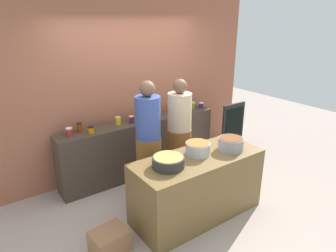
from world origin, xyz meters
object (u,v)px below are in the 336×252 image
preserve_jar_2 (91,130)px  preserve_jar_8 (176,110)px  preserve_jar_3 (118,121)px  preserve_jar_10 (193,105)px  preserve_jar_1 (80,128)px  cooking_pot_center (198,149)px  cook_in_cap (179,139)px  preserve_jar_4 (131,119)px  preserve_jar_11 (201,105)px  preserve_jar_6 (146,116)px  preserve_jar_0 (69,132)px  chalkboard_sign (232,131)px  preserve_jar_5 (141,118)px  preserve_jar_7 (170,111)px  cook_with_tongs (149,148)px  cooking_pot_right (231,144)px  preserve_jar_9 (185,106)px  bread_crate (110,241)px

preserve_jar_2 → preserve_jar_8: (1.53, 0.03, 0.00)m
preserve_jar_3 → preserve_jar_10: bearing=-1.0°
preserve_jar_1 → cooking_pot_center: 1.73m
cooking_pot_center → cook_in_cap: size_ratio=0.19×
preserve_jar_4 → preserve_jar_11: size_ratio=1.14×
preserve_jar_6 → preserve_jar_0: bearing=179.0°
chalkboard_sign → preserve_jar_6: bearing=162.1°
preserve_jar_5 → preserve_jar_6: size_ratio=0.91×
preserve_jar_3 → preserve_jar_7: size_ratio=1.22×
cook_with_tongs → cook_in_cap: cook_with_tongs is taller
preserve_jar_5 → cooking_pot_right: size_ratio=0.38×
preserve_jar_2 → preserve_jar_11: bearing=1.0°
preserve_jar_9 → cooking_pot_center: (-0.88, -1.37, -0.07)m
preserve_jar_1 → preserve_jar_7: (1.54, -0.06, -0.02)m
preserve_jar_0 → preserve_jar_11: preserve_jar_0 is taller
preserve_jar_10 → cook_with_tongs: bearing=-152.0°
cook_with_tongs → preserve_jar_8: bearing=35.0°
preserve_jar_4 → preserve_jar_11: (1.42, -0.02, -0.01)m
preserve_jar_1 → chalkboard_sign: bearing=-12.2°
preserve_jar_10 → preserve_jar_1: bearing=178.9°
preserve_jar_11 → cooking_pot_center: bearing=-132.7°
preserve_jar_8 → preserve_jar_9: size_ratio=0.75×
cooking_pot_right → preserve_jar_11: bearing=62.0°
cooking_pot_center → cooking_pot_right: 0.46m
preserve_jar_5 → chalkboard_sign: bearing=-15.2°
cook_with_tongs → chalkboard_sign: size_ratio=1.65×
preserve_jar_2 → preserve_jar_6: bearing=3.5°
cooking_pot_right → bread_crate: cooking_pot_right is taller
preserve_jar_7 → preserve_jar_9: (0.34, 0.02, 0.02)m
preserve_jar_0 → bread_crate: (-0.10, -1.37, -0.84)m
preserve_jar_5 → cook_in_cap: cook_in_cap is taller
preserve_jar_1 → preserve_jar_9: size_ratio=0.96×
cook_in_cap → preserve_jar_3: bearing=134.4°
preserve_jar_1 → preserve_jar_3: (0.60, -0.02, -0.01)m
preserve_jar_6 → chalkboard_sign: 1.65m
preserve_jar_0 → preserve_jar_3: preserve_jar_3 is taller
cooking_pot_right → cook_with_tongs: (-0.78, 0.77, -0.14)m
preserve_jar_2 → preserve_jar_9: 1.77m
preserve_jar_8 → preserve_jar_2: bearing=-178.7°
preserve_jar_8 → cook_with_tongs: (-0.98, -0.69, -0.19)m
preserve_jar_3 → cooking_pot_center: (0.40, -1.40, -0.06)m
preserve_jar_6 → preserve_jar_4: bearing=-179.5°
preserve_jar_6 → preserve_jar_8: (0.57, -0.02, -0.01)m
preserve_jar_3 → preserve_jar_8: 1.05m
preserve_jar_0 → cook_with_tongs: cook_with_tongs is taller
preserve_jar_5 → preserve_jar_6: preserve_jar_6 is taller
preserve_jar_3 → cook_with_tongs: cook_with_tongs is taller
preserve_jar_9 → preserve_jar_3: bearing=178.9°
preserve_jar_2 → cook_with_tongs: 0.87m
preserve_jar_6 → cooking_pot_center: 1.34m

